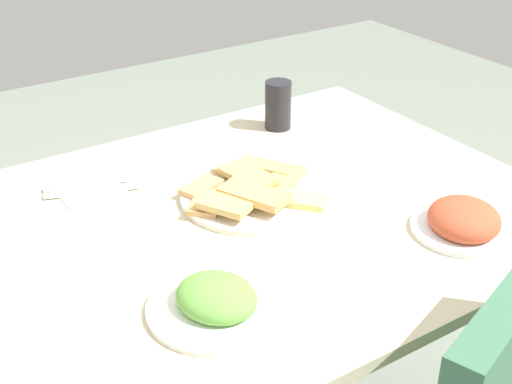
# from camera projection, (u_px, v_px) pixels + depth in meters

# --- Properties ---
(dining_table) EXTENTS (1.17, 0.93, 0.74)m
(dining_table) POSITION_uv_depth(u_px,v_px,m) (257.00, 241.00, 1.48)
(dining_table) COLOR beige
(dining_table) RESTS_ON ground_plane
(pide_platter) EXTENTS (0.32, 0.32, 0.05)m
(pide_platter) POSITION_uv_depth(u_px,v_px,m) (252.00, 192.00, 1.48)
(pide_platter) COLOR white
(pide_platter) RESTS_ON dining_table
(salad_plate_greens) EXTENTS (0.20, 0.20, 0.07)m
(salad_plate_greens) POSITION_uv_depth(u_px,v_px,m) (463.00, 221.00, 1.36)
(salad_plate_greens) COLOR white
(salad_plate_greens) RESTS_ON dining_table
(salad_plate_rice) EXTENTS (0.23, 0.23, 0.06)m
(salad_plate_rice) POSITION_uv_depth(u_px,v_px,m) (216.00, 300.00, 1.15)
(salad_plate_rice) COLOR white
(salad_plate_rice) RESTS_ON dining_table
(soda_can) EXTENTS (0.09, 0.09, 0.12)m
(soda_can) POSITION_uv_depth(u_px,v_px,m) (278.00, 105.00, 1.77)
(soda_can) COLOR #232228
(soda_can) RESTS_ON dining_table
(paper_napkin) EXTENTS (0.13, 0.13, 0.00)m
(paper_napkin) POSITION_uv_depth(u_px,v_px,m) (88.00, 189.00, 1.51)
(paper_napkin) COLOR white
(paper_napkin) RESTS_ON dining_table
(fork) EXTENTS (0.17, 0.07, 0.00)m
(fork) POSITION_uv_depth(u_px,v_px,m) (85.00, 184.00, 1.52)
(fork) COLOR silver
(fork) RESTS_ON paper_napkin
(spoon) EXTENTS (0.19, 0.08, 0.00)m
(spoon) POSITION_uv_depth(u_px,v_px,m) (91.00, 191.00, 1.50)
(spoon) COLOR silver
(spoon) RESTS_ON paper_napkin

